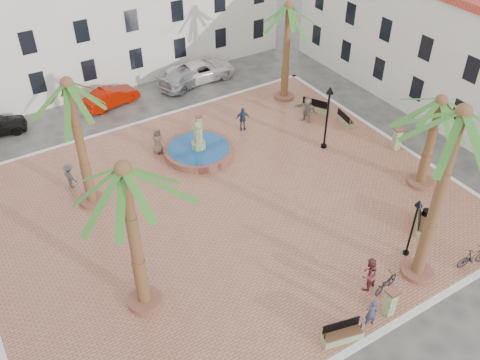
{
  "coord_description": "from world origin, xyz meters",
  "views": [
    {
      "loc": [
        -11.5,
        -20.09,
        19.87
      ],
      "look_at": [
        1.0,
        0.0,
        1.6
      ],
      "focal_mm": 40.0,
      "sensor_mm": 36.0,
      "label": 1
    }
  ],
  "objects_px": {
    "bench_se": "(422,224)",
    "cyclist_b": "(369,274)",
    "pedestrian_fountain_b": "(242,119)",
    "palm_ne": "(288,17)",
    "bollard_n": "(199,124)",
    "palm_nw": "(70,98)",
    "bench_e": "(345,120)",
    "car_silver": "(187,77)",
    "bicycle_b": "(473,257)",
    "bollard_se": "(390,302)",
    "palm_sw": "(126,187)",
    "lamppost_s": "(415,218)",
    "palm_s": "(458,132)",
    "fountain": "(199,149)",
    "cyclist_a": "(371,312)",
    "palm_e": "(438,113)",
    "bench_s": "(342,335)",
    "pedestrian_east": "(307,109)",
    "bench_ne": "(316,107)",
    "car_red": "(111,97)",
    "lamppost_e": "(328,107)",
    "car_white": "(201,70)",
    "pedestrian_north": "(70,176)",
    "litter_bin": "(425,216)",
    "bollard_e": "(397,138)",
    "pedestrian_fountain_a": "(157,140)",
    "bicycle_a": "(386,283)"
  },
  "relations": [
    {
      "from": "bench_e",
      "to": "cyclist_a",
      "type": "bearing_deg",
      "value": 152.39
    },
    {
      "from": "palm_e",
      "to": "pedestrian_east",
      "type": "distance_m",
      "value": 10.17
    },
    {
      "from": "palm_nw",
      "to": "lamppost_s",
      "type": "relative_size",
      "value": 2.21
    },
    {
      "from": "bollard_e",
      "to": "pedestrian_east",
      "type": "height_order",
      "value": "pedestrian_east"
    },
    {
      "from": "bench_ne",
      "to": "bollard_n",
      "type": "xyz_separation_m",
      "value": [
        -8.5,
        1.95,
        0.36
      ]
    },
    {
      "from": "palm_s",
      "to": "pedestrian_fountain_b",
      "type": "bearing_deg",
      "value": 90.88
    },
    {
      "from": "litter_bin",
      "to": "pedestrian_fountain_a",
      "type": "relative_size",
      "value": 0.42
    },
    {
      "from": "car_white",
      "to": "bench_se",
      "type": "bearing_deg",
      "value": -175.52
    },
    {
      "from": "palm_sw",
      "to": "palm_nw",
      "type": "bearing_deg",
      "value": 87.04
    },
    {
      "from": "bench_e",
      "to": "car_red",
      "type": "distance_m",
      "value": 17.1
    },
    {
      "from": "lamppost_s",
      "to": "cyclist_b",
      "type": "relative_size",
      "value": 1.89
    },
    {
      "from": "bench_e",
      "to": "pedestrian_fountain_a",
      "type": "bearing_deg",
      "value": 83.72
    },
    {
      "from": "bench_se",
      "to": "lamppost_e",
      "type": "bearing_deg",
      "value": 45.91
    },
    {
      "from": "bollard_e",
      "to": "car_white",
      "type": "bearing_deg",
      "value": 110.59
    },
    {
      "from": "pedestrian_fountain_a",
      "to": "car_red",
      "type": "relative_size",
      "value": 0.44
    },
    {
      "from": "palm_s",
      "to": "bench_e",
      "type": "distance_m",
      "value": 16.22
    },
    {
      "from": "bench_se",
      "to": "bollard_n",
      "type": "distance_m",
      "value": 15.84
    },
    {
      "from": "car_red",
      "to": "bollard_se",
      "type": "bearing_deg",
      "value": 176.5
    },
    {
      "from": "palm_sw",
      "to": "pedestrian_north",
      "type": "height_order",
      "value": "palm_sw"
    },
    {
      "from": "bicycle_b",
      "to": "bollard_se",
      "type": "bearing_deg",
      "value": 100.48
    },
    {
      "from": "bicycle_b",
      "to": "palm_s",
      "type": "bearing_deg",
      "value": 79.59
    },
    {
      "from": "fountain",
      "to": "cyclist_a",
      "type": "bearing_deg",
      "value": -89.66
    },
    {
      "from": "fountain",
      "to": "palm_e",
      "type": "distance_m",
      "value": 14.54
    },
    {
      "from": "lamppost_s",
      "to": "pedestrian_fountain_a",
      "type": "xyz_separation_m",
      "value": [
        -6.87,
        15.01,
        -1.49
      ]
    },
    {
      "from": "bench_se",
      "to": "pedestrian_fountain_b",
      "type": "distance_m",
      "value": 13.86
    },
    {
      "from": "palm_nw",
      "to": "bench_se",
      "type": "distance_m",
      "value": 19.49
    },
    {
      "from": "bench_ne",
      "to": "lamppost_s",
      "type": "xyz_separation_m",
      "value": [
        -5.05,
        -13.85,
        2.13
      ]
    },
    {
      "from": "cyclist_b",
      "to": "pedestrian_north",
      "type": "relative_size",
      "value": 1.17
    },
    {
      "from": "lamppost_e",
      "to": "car_white",
      "type": "bearing_deg",
      "value": 98.75
    },
    {
      "from": "bicycle_a",
      "to": "pedestrian_east",
      "type": "relative_size",
      "value": 0.84
    },
    {
      "from": "pedestrian_east",
      "to": "fountain",
      "type": "bearing_deg",
      "value": -117.05
    },
    {
      "from": "litter_bin",
      "to": "pedestrian_east",
      "type": "xyz_separation_m",
      "value": [
        0.92,
        11.79,
        0.57
      ]
    },
    {
      "from": "bench_e",
      "to": "car_silver",
      "type": "distance_m",
      "value": 12.95
    },
    {
      "from": "palm_e",
      "to": "bench_s",
      "type": "bearing_deg",
      "value": -151.84
    },
    {
      "from": "bench_ne",
      "to": "car_red",
      "type": "distance_m",
      "value": 15.02
    },
    {
      "from": "pedestrian_east",
      "to": "car_silver",
      "type": "distance_m",
      "value": 10.49
    },
    {
      "from": "lamppost_e",
      "to": "cyclist_b",
      "type": "relative_size",
      "value": 2.34
    },
    {
      "from": "fountain",
      "to": "pedestrian_east",
      "type": "xyz_separation_m",
      "value": [
        8.32,
        -0.5,
        0.64
      ]
    },
    {
      "from": "bollard_se",
      "to": "pedestrian_fountain_b",
      "type": "relative_size",
      "value": 0.9
    },
    {
      "from": "palm_nw",
      "to": "bollard_se",
      "type": "distance_m",
      "value": 18.14
    },
    {
      "from": "palm_sw",
      "to": "lamppost_s",
      "type": "distance_m",
      "value": 14.03
    },
    {
      "from": "palm_nw",
      "to": "pedestrian_east",
      "type": "height_order",
      "value": "palm_nw"
    },
    {
      "from": "bench_ne",
      "to": "car_white",
      "type": "bearing_deg",
      "value": -3.2
    },
    {
      "from": "fountain",
      "to": "litter_bin",
      "type": "distance_m",
      "value": 14.34
    },
    {
      "from": "bench_se",
      "to": "cyclist_b",
      "type": "relative_size",
      "value": 0.88
    },
    {
      "from": "pedestrian_north",
      "to": "pedestrian_east",
      "type": "relative_size",
      "value": 0.84
    },
    {
      "from": "palm_nw",
      "to": "palm_s",
      "type": "xyz_separation_m",
      "value": [
        11.68,
        -13.72,
        1.51
      ]
    },
    {
      "from": "pedestrian_fountain_a",
      "to": "bollard_se",
      "type": "bearing_deg",
      "value": -78.63
    },
    {
      "from": "bollard_e",
      "to": "pedestrian_fountain_b",
      "type": "xyz_separation_m",
      "value": [
        -7.23,
        7.29,
        0.05
      ]
    },
    {
      "from": "palm_ne",
      "to": "bollard_n",
      "type": "distance_m",
      "value": 9.56
    }
  ]
}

